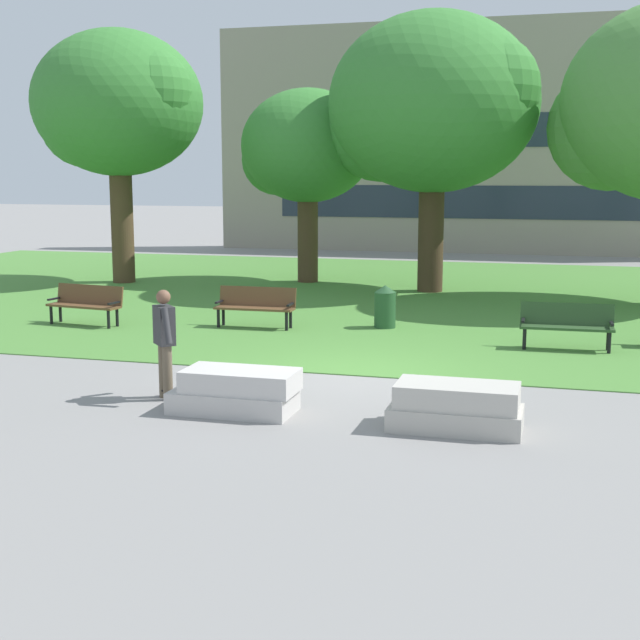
% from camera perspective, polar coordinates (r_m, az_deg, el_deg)
% --- Properties ---
extents(ground_plane, '(140.00, 140.00, 0.00)m').
position_cam_1_polar(ground_plane, '(15.43, 2.08, -3.60)').
color(ground_plane, gray).
extents(grass_lawn, '(40.00, 20.00, 0.02)m').
position_cam_1_polar(grass_lawn, '(25.11, 7.39, 1.44)').
color(grass_lawn, '#4C8438').
rests_on(grass_lawn, ground).
extents(concrete_block_center, '(1.85, 0.90, 0.64)m').
position_cam_1_polar(concrete_block_center, '(13.13, -5.37, -4.60)').
color(concrete_block_center, '#BCB7B2').
rests_on(concrete_block_center, ground).
extents(concrete_block_left, '(1.80, 0.90, 0.64)m').
position_cam_1_polar(concrete_block_left, '(12.35, 8.72, -5.57)').
color(concrete_block_left, '#B2ADA3').
rests_on(concrete_block_left, ground).
extents(person_skateboarder, '(0.63, 0.85, 1.71)m').
position_cam_1_polar(person_skateboarder, '(13.91, -9.92, -1.13)').
color(person_skateboarder, brown).
rests_on(person_skateboarder, ground).
extents(skateboard, '(1.02, 0.56, 0.14)m').
position_cam_1_polar(skateboard, '(14.18, -8.04, -4.51)').
color(skateboard, black).
rests_on(skateboard, ground).
extents(park_bench_near_left, '(1.81, 0.58, 0.90)m').
position_cam_1_polar(park_bench_near_left, '(18.23, 15.51, -0.19)').
color(park_bench_near_left, '#284723').
rests_on(park_bench_near_left, grass_lawn).
extents(park_bench_near_right, '(1.81, 0.57, 0.90)m').
position_cam_1_polar(park_bench_near_right, '(20.09, -4.14, 1.01)').
color(park_bench_near_right, brown).
rests_on(park_bench_near_right, grass_lawn).
extents(park_bench_far_right, '(1.86, 0.77, 0.90)m').
position_cam_1_polar(park_bench_far_right, '(21.08, -14.73, 1.12)').
color(park_bench_far_right, brown).
rests_on(park_bench_far_right, grass_lawn).
extents(tree_near_right, '(4.35, 4.14, 6.02)m').
position_cam_1_polar(tree_near_right, '(28.26, -0.90, 10.93)').
color(tree_near_right, '#4C3823').
rests_on(tree_near_right, grass_lawn).
extents(tree_far_right, '(5.50, 5.24, 7.78)m').
position_cam_1_polar(tree_far_right, '(28.90, -12.91, 13.20)').
color(tree_far_right, '#4C3823').
rests_on(tree_far_right, grass_lawn).
extents(tree_near_left, '(6.27, 5.97, 7.94)m').
position_cam_1_polar(tree_near_left, '(26.22, 7.12, 13.45)').
color(tree_near_left, '#42301E').
rests_on(tree_near_left, grass_lawn).
extents(trash_bin, '(0.49, 0.49, 0.96)m').
position_cam_1_polar(trash_bin, '(20.03, 4.18, 0.88)').
color(trash_bin, '#234C28').
rests_on(trash_bin, grass_lawn).
extents(building_facade_distant, '(23.13, 1.03, 9.79)m').
position_cam_1_polar(building_facade_distant, '(39.33, 10.14, 11.38)').
color(building_facade_distant, gray).
rests_on(building_facade_distant, ground).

